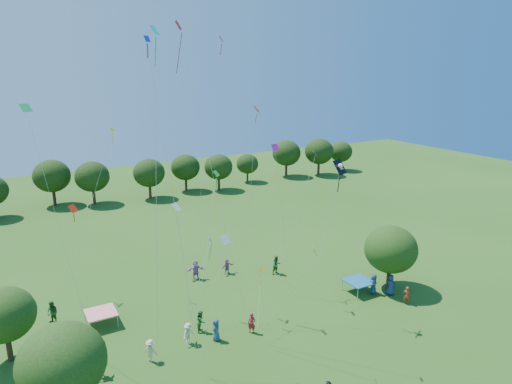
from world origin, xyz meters
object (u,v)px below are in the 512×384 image
object	(u,v)px
pirate_kite	(340,169)
red_high_kite	(190,79)
near_tree_west	(62,362)
tent_blue	(359,281)
near_tree_east	(391,249)
near_tree_north	(4,315)
tent_red_stripe	(101,313)

from	to	relation	value
pirate_kite	red_high_kite	distance (m)	12.91
red_high_kite	pirate_kite	bearing A→B (deg)	-39.63
near_tree_west	tent_blue	bearing A→B (deg)	8.55
near_tree_west	red_high_kite	xyz separation A→B (m)	(11.46, 8.96, 14.50)
near_tree_east	tent_blue	size ratio (longest dim) A/B	2.65
near_tree_north	pirate_kite	xyz separation A→B (m)	(22.72, -6.03, 8.48)
near_tree_north	tent_red_stripe	xyz separation A→B (m)	(6.29, 1.54, -2.42)
tent_red_stripe	tent_blue	bearing A→B (deg)	-15.31
near_tree_north	tent_blue	xyz separation A→B (m)	(27.11, -4.16, -2.42)
near_tree_west	tent_red_stripe	distance (m)	10.45
near_tree_north	tent_blue	bearing A→B (deg)	-8.72
near_tree_east	red_high_kite	size ratio (longest dim) A/B	0.28
tent_red_stripe	pirate_kite	bearing A→B (deg)	-24.76
near_tree_east	red_high_kite	distance (m)	22.37
near_tree_west	pirate_kite	bearing A→B (deg)	5.13
tent_blue	red_high_kite	xyz separation A→B (m)	(-13.03, 5.28, 17.28)
near_tree_east	tent_red_stripe	xyz separation A→B (m)	(-23.65, 6.43, -2.70)
near_tree_north	near_tree_east	distance (m)	30.33
near_tree_west	pirate_kite	world-z (taller)	pirate_kite
near_tree_west	tent_red_stripe	size ratio (longest dim) A/B	2.70
near_tree_west	near_tree_north	distance (m)	8.27
near_tree_east	red_high_kite	xyz separation A→B (m)	(-15.86, 6.01, 14.58)
near_tree_east	red_high_kite	world-z (taller)	red_high_kite
near_tree_north	tent_blue	world-z (taller)	near_tree_north
near_tree_north	pirate_kite	distance (m)	24.99
near_tree_east	near_tree_north	bearing A→B (deg)	170.73
near_tree_west	red_high_kite	size ratio (longest dim) A/B	0.28
pirate_kite	near_tree_north	bearing A→B (deg)	165.12
tent_red_stripe	pirate_kite	distance (m)	21.12
tent_blue	near_tree_east	bearing A→B (deg)	-14.39
near_tree_north	red_high_kite	size ratio (longest dim) A/B	0.25
near_tree_west	near_tree_north	xyz separation A→B (m)	(-2.62, 7.84, -0.36)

